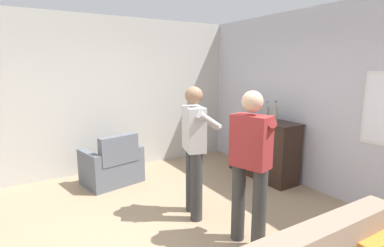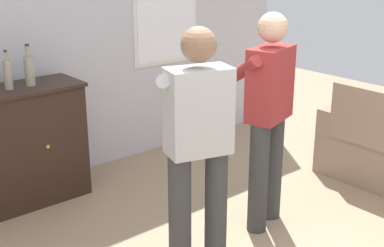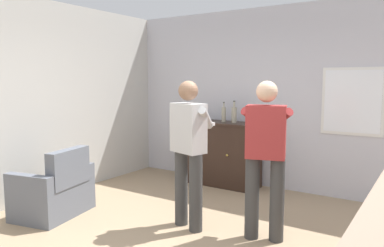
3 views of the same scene
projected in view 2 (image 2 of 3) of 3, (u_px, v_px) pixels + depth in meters
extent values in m
cube|color=silver|center=(72.00, 27.00, 4.93)|extent=(5.20, 0.12, 2.80)
cube|color=silver|center=(166.00, 19.00, 5.53)|extent=(0.81, 0.02, 0.93)
cube|color=white|center=(166.00, 19.00, 5.52)|extent=(0.73, 0.03, 0.85)
cube|color=gray|center=(339.00, 137.00, 5.29)|extent=(0.55, 0.18, 0.64)
cube|color=orange|center=(367.00, 119.00, 4.92)|extent=(0.17, 0.41, 0.36)
cube|color=black|center=(7.00, 152.00, 4.43)|extent=(1.29, 0.44, 0.99)
cube|color=black|center=(0.00, 92.00, 4.27)|extent=(1.33, 0.48, 0.03)
sphere|color=#B79338|center=(48.00, 147.00, 4.41)|extent=(0.04, 0.04, 0.04)
cylinder|color=gray|center=(30.00, 71.00, 4.37)|extent=(0.08, 0.08, 0.24)
cylinder|color=gray|center=(28.00, 51.00, 4.32)|extent=(0.03, 0.03, 0.09)
cylinder|color=#262626|center=(27.00, 45.00, 4.30)|extent=(0.04, 0.04, 0.02)
cylinder|color=gray|center=(8.00, 75.00, 4.26)|extent=(0.07, 0.07, 0.23)
cylinder|color=gray|center=(6.00, 56.00, 4.21)|extent=(0.02, 0.02, 0.07)
cylinder|color=#262626|center=(5.00, 51.00, 4.20)|extent=(0.03, 0.03, 0.02)
cylinder|color=#383838|center=(180.00, 218.00, 3.48)|extent=(0.15, 0.15, 0.88)
cylinder|color=#383838|center=(216.00, 211.00, 3.58)|extent=(0.15, 0.15, 0.88)
cube|color=#B7B7B7|center=(199.00, 111.00, 3.30)|extent=(0.45, 0.33, 0.55)
sphere|color=#8C664C|center=(199.00, 45.00, 3.17)|extent=(0.22, 0.22, 0.22)
cylinder|color=#B7B7B7|center=(172.00, 90.00, 3.36)|extent=(0.40, 0.34, 0.29)
cylinder|color=#B7B7B7|center=(205.00, 86.00, 3.45)|extent=(0.23, 0.44, 0.29)
cube|color=white|center=(179.00, 95.00, 3.57)|extent=(0.16, 0.08, 0.04)
cylinder|color=#383838|center=(258.00, 178.00, 4.07)|extent=(0.15, 0.15, 0.88)
cylinder|color=#383838|center=(273.00, 167.00, 4.28)|extent=(0.15, 0.15, 0.88)
cube|color=#9E2D2D|center=(270.00, 84.00, 3.94)|extent=(0.45, 0.33, 0.55)
sphere|color=#D8AD8C|center=(273.00, 27.00, 3.81)|extent=(0.22, 0.22, 0.22)
cylinder|color=#9E2D2D|center=(244.00, 69.00, 3.90)|extent=(0.23, 0.44, 0.29)
cylinder|color=#9E2D2D|center=(258.00, 64.00, 4.08)|extent=(0.40, 0.34, 0.29)
cube|color=white|center=(232.00, 75.00, 4.10)|extent=(0.16, 0.08, 0.04)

